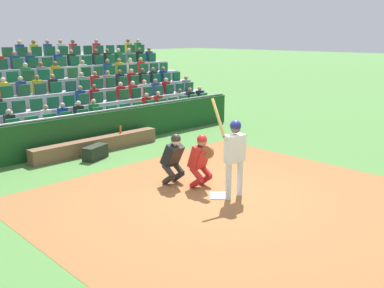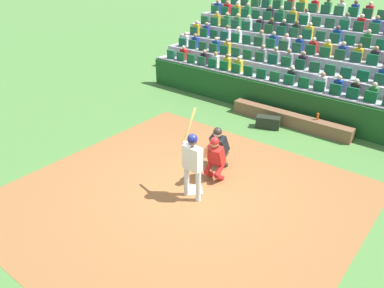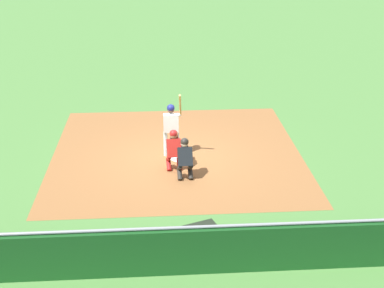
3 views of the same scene
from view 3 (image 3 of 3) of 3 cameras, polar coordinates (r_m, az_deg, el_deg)
name	(u,v)px [view 3 (image 3 of 3)]	position (r m, az deg, el deg)	size (l,w,h in m)	color
ground_plane	(177,159)	(16.70, -1.62, -1.63)	(160.00, 160.00, 0.00)	#4A7D3A
infield_dirt_patch	(177,152)	(17.15, -1.69, -0.90)	(8.03, 7.83, 0.01)	#915E33
home_plate_marker	(177,158)	(16.69, -1.62, -1.58)	(0.44, 0.44, 0.02)	white
batter_at_plate	(171,124)	(16.49, -2.26, 2.17)	(0.59, 0.59, 2.21)	silver
catcher_crouching	(174,148)	(15.74, -1.97, -0.39)	(0.49, 0.74, 1.31)	#B11E1D
home_plate_umpire	(185,157)	(15.20, -0.78, -1.43)	(0.48, 0.49, 1.28)	#292621
dugout_wall	(188,250)	(11.46, -0.41, -11.52)	(13.14, 0.24, 1.18)	#16491C
dugout_bench	(181,249)	(12.10, -1.23, -11.35)	(4.31, 0.40, 0.44)	brown
water_bottle_on_bench	(139,240)	(11.85, -5.81, -10.37)	(0.07, 0.07, 0.23)	#D35515
equipment_duffel_bag	(200,233)	(12.66, 0.86, -9.67)	(0.80, 0.36, 0.40)	black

